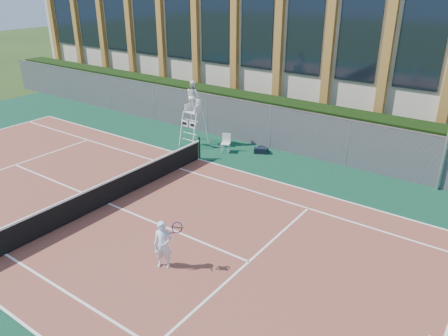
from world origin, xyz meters
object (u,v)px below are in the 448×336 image
Objects in this scene: tennis_player at (163,245)px; umpire_chair at (193,98)px; plastic_chair at (226,141)px; steel_pole at (448,135)px.

umpire_chair is at bearing 124.36° from tennis_player.
plastic_chair is 9.64m from tennis_player.
tennis_player is at bearing -65.54° from plastic_chair.
steel_pole reaches higher than umpire_chair.
umpire_chair is 2.17× the size of tennis_player.
plastic_chair is at bearing 114.46° from tennis_player.
steel_pole is 5.14× the size of plastic_chair.
steel_pole is 1.40× the size of umpire_chair.
tennis_player is (5.95, -8.70, -1.65)m from umpire_chair.
plastic_chair is at bearing -170.46° from steel_pole.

